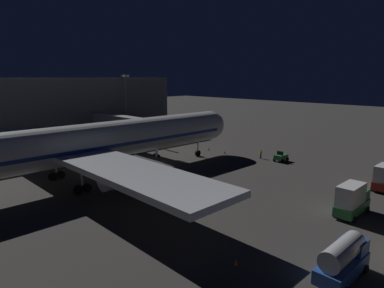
{
  "coord_description": "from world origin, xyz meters",
  "views": [
    {
      "loc": [
        -44.76,
        32.36,
        15.24
      ],
      "look_at": [
        -3.0,
        -8.29,
        3.5
      ],
      "focal_mm": 31.13,
      "sensor_mm": 36.0,
      "label": 1
    }
  ],
  "objects_px": {
    "fuel_tanker": "(344,258)",
    "traffic_cone_wingtip_svc_side": "(236,262)",
    "apron_floodlight_mast": "(126,102)",
    "baggage_tug_lead": "(281,157)",
    "ops_van": "(352,199)",
    "ground_crew_marshaller_fwd": "(261,154)",
    "airliner_at_gate": "(70,146)",
    "traffic_cone_nose_port": "(225,152)",
    "jet_bridge": "(131,123)",
    "traffic_cone_nose_starboard": "(209,149)"
  },
  "relations": [
    {
      "from": "fuel_tanker",
      "to": "traffic_cone_wingtip_svc_side",
      "type": "relative_size",
      "value": 10.59
    },
    {
      "from": "apron_floodlight_mast",
      "to": "baggage_tug_lead",
      "type": "distance_m",
      "value": 40.7
    },
    {
      "from": "fuel_tanker",
      "to": "traffic_cone_wingtip_svc_side",
      "type": "bearing_deg",
      "value": 33.64
    },
    {
      "from": "ops_van",
      "to": "ground_crew_marshaller_fwd",
      "type": "distance_m",
      "value": 27.01
    },
    {
      "from": "ground_crew_marshaller_fwd",
      "to": "traffic_cone_wingtip_svc_side",
      "type": "height_order",
      "value": "ground_crew_marshaller_fwd"
    },
    {
      "from": "airliner_at_gate",
      "to": "ops_van",
      "type": "relative_size",
      "value": 11.36
    },
    {
      "from": "apron_floodlight_mast",
      "to": "traffic_cone_nose_port",
      "type": "relative_size",
      "value": 28.76
    },
    {
      "from": "ground_crew_marshaller_fwd",
      "to": "jet_bridge",
      "type": "bearing_deg",
      "value": 30.32
    },
    {
      "from": "airliner_at_gate",
      "to": "fuel_tanker",
      "type": "distance_m",
      "value": 36.77
    },
    {
      "from": "ops_van",
      "to": "fuel_tanker",
      "type": "bearing_deg",
      "value": 108.01
    },
    {
      "from": "traffic_cone_nose_port",
      "to": "fuel_tanker",
      "type": "bearing_deg",
      "value": 142.52
    },
    {
      "from": "airliner_at_gate",
      "to": "baggage_tug_lead",
      "type": "xyz_separation_m",
      "value": [
        -13.56,
        -33.68,
        -4.9
      ]
    },
    {
      "from": "traffic_cone_nose_starboard",
      "to": "traffic_cone_wingtip_svc_side",
      "type": "bearing_deg",
      "value": 135.91
    },
    {
      "from": "jet_bridge",
      "to": "baggage_tug_lead",
      "type": "xyz_separation_m",
      "value": [
        -26.94,
        -14.34,
        -4.99
      ]
    },
    {
      "from": "jet_bridge",
      "to": "ops_van",
      "type": "bearing_deg",
      "value": 177.95
    },
    {
      "from": "fuel_tanker",
      "to": "traffic_cone_nose_starboard",
      "type": "distance_m",
      "value": 46.43
    },
    {
      "from": "fuel_tanker",
      "to": "ground_crew_marshaller_fwd",
      "type": "relative_size",
      "value": 3.33
    },
    {
      "from": "ops_van",
      "to": "traffic_cone_wingtip_svc_side",
      "type": "bearing_deg",
      "value": 81.19
    },
    {
      "from": "ops_van",
      "to": "traffic_cone_nose_starboard",
      "type": "distance_m",
      "value": 36.81
    },
    {
      "from": "fuel_tanker",
      "to": "apron_floodlight_mast",
      "type": "bearing_deg",
      "value": -18.84
    },
    {
      "from": "baggage_tug_lead",
      "to": "traffic_cone_nose_starboard",
      "type": "bearing_deg",
      "value": 9.37
    },
    {
      "from": "ground_crew_marshaller_fwd",
      "to": "traffic_cone_nose_port",
      "type": "relative_size",
      "value": 3.18
    },
    {
      "from": "fuel_tanker",
      "to": "ops_van",
      "type": "distance_m",
      "value": 13.37
    },
    {
      "from": "apron_floodlight_mast",
      "to": "ground_crew_marshaller_fwd",
      "type": "bearing_deg",
      "value": -169.09
    },
    {
      "from": "ground_crew_marshaller_fwd",
      "to": "airliner_at_gate",
      "type": "bearing_deg",
      "value": 73.53
    },
    {
      "from": "jet_bridge",
      "to": "traffic_cone_nose_port",
      "type": "bearing_deg",
      "value": -143.01
    },
    {
      "from": "fuel_tanker",
      "to": "jet_bridge",
      "type": "bearing_deg",
      "value": -16.12
    },
    {
      "from": "fuel_tanker",
      "to": "baggage_tug_lead",
      "type": "relative_size",
      "value": 2.2
    },
    {
      "from": "ops_van",
      "to": "traffic_cone_wingtip_svc_side",
      "type": "xyz_separation_m",
      "value": [
        2.67,
        17.24,
        -1.59
      ]
    },
    {
      "from": "ground_crew_marshaller_fwd",
      "to": "traffic_cone_nose_starboard",
      "type": "relative_size",
      "value": 3.18
    },
    {
      "from": "apron_floodlight_mast",
      "to": "traffic_cone_nose_port",
      "type": "xyz_separation_m",
      "value": [
        -27.7,
        -5.02,
        -9.04
      ]
    },
    {
      "from": "apron_floodlight_mast",
      "to": "traffic_cone_nose_port",
      "type": "bearing_deg",
      "value": -169.73
    },
    {
      "from": "ops_van",
      "to": "ground_crew_marshaller_fwd",
      "type": "bearing_deg",
      "value": -34.1
    },
    {
      "from": "apron_floodlight_mast",
      "to": "airliner_at_gate",
      "type": "bearing_deg",
      "value": 134.37
    },
    {
      "from": "fuel_tanker",
      "to": "baggage_tug_lead",
      "type": "distance_m",
      "value": 36.54
    },
    {
      "from": "airliner_at_gate",
      "to": "jet_bridge",
      "type": "xyz_separation_m",
      "value": [
        13.38,
        -19.34,
        0.1
      ]
    },
    {
      "from": "airliner_at_gate",
      "to": "jet_bridge",
      "type": "bearing_deg",
      "value": -55.32
    },
    {
      "from": "airliner_at_gate",
      "to": "fuel_tanker",
      "type": "bearing_deg",
      "value": -172.12
    },
    {
      "from": "airliner_at_gate",
      "to": "apron_floodlight_mast",
      "type": "distance_m",
      "value": 36.64
    },
    {
      "from": "ops_van",
      "to": "traffic_cone_wingtip_svc_side",
      "type": "height_order",
      "value": "ops_van"
    },
    {
      "from": "airliner_at_gate",
      "to": "ground_crew_marshaller_fwd",
      "type": "height_order",
      "value": "airliner_at_gate"
    },
    {
      "from": "apron_floodlight_mast",
      "to": "baggage_tug_lead",
      "type": "relative_size",
      "value": 5.98
    },
    {
      "from": "fuel_tanker",
      "to": "baggage_tug_lead",
      "type": "height_order",
      "value": "fuel_tanker"
    },
    {
      "from": "fuel_tanker",
      "to": "traffic_cone_wingtip_svc_side",
      "type": "xyz_separation_m",
      "value": [
        6.81,
        4.53,
        -1.37
      ]
    },
    {
      "from": "apron_floodlight_mast",
      "to": "traffic_cone_wingtip_svc_side",
      "type": "relative_size",
      "value": 28.76
    },
    {
      "from": "traffic_cone_nose_starboard",
      "to": "fuel_tanker",
      "type": "bearing_deg",
      "value": 145.82
    },
    {
      "from": "apron_floodlight_mast",
      "to": "baggage_tug_lead",
      "type": "bearing_deg",
      "value": -168.97
    },
    {
      "from": "baggage_tug_lead",
      "to": "jet_bridge",
      "type": "bearing_deg",
      "value": 28.02
    },
    {
      "from": "jet_bridge",
      "to": "apron_floodlight_mast",
      "type": "distance_m",
      "value": 14.3
    },
    {
      "from": "jet_bridge",
      "to": "traffic_cone_nose_starboard",
      "type": "bearing_deg",
      "value": -133.61
    }
  ]
}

